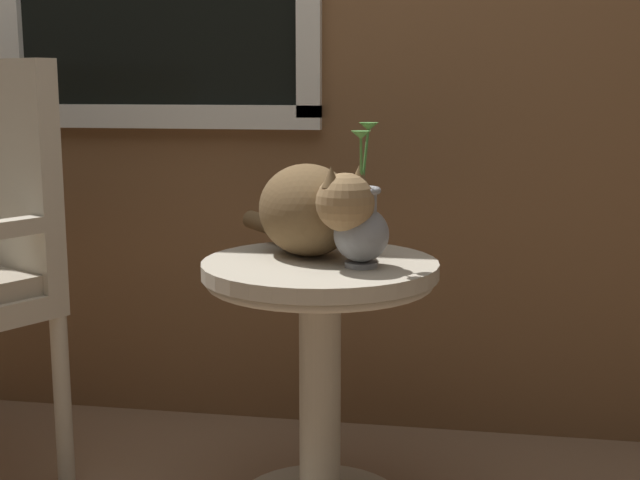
# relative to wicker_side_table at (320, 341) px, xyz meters

# --- Properties ---
(wicker_side_table) EXTENTS (0.55, 0.55, 0.63)m
(wicker_side_table) POSITION_rel_wicker_side_table_xyz_m (0.00, 0.00, 0.00)
(wicker_side_table) COLOR #B2A893
(wicker_side_table) RESTS_ON ground_plane
(cat) EXTENTS (0.40, 0.46, 0.23)m
(cat) POSITION_rel_wicker_side_table_xyz_m (-0.03, 0.05, 0.31)
(cat) COLOR brown
(cat) RESTS_ON wicker_side_table
(pewter_vase_with_ivy) EXTENTS (0.12, 0.12, 0.32)m
(pewter_vase_with_ivy) POSITION_rel_wicker_side_table_xyz_m (0.10, -0.05, 0.29)
(pewter_vase_with_ivy) COLOR gray
(pewter_vase_with_ivy) RESTS_ON wicker_side_table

